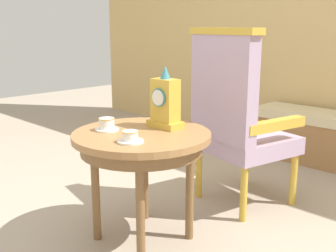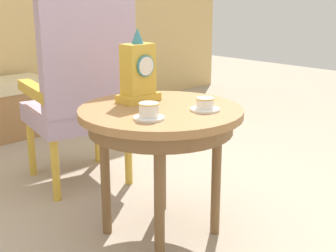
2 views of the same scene
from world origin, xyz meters
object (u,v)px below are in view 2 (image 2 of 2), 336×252
side_table (160,124)px  teacup_left (149,112)px  teacup_right (205,105)px  mantel_clock (138,73)px  armchair (82,86)px

side_table → teacup_left: (-0.16, -0.10, 0.10)m
side_table → teacup_left: 0.22m
teacup_right → mantel_clock: (-0.09, 0.33, 0.11)m
side_table → teacup_left: teacup_left is taller
side_table → armchair: (0.09, 0.72, 0.06)m
armchair → teacup_right: bearing=-88.9°
teacup_right → armchair: 0.89m
side_table → mantel_clock: (0.01, 0.16, 0.21)m
side_table → armchair: 0.73m
teacup_right → armchair: bearing=91.1°
teacup_left → teacup_right: 0.27m
mantel_clock → side_table: bearing=-94.9°
mantel_clock → armchair: size_ratio=0.29×
teacup_right → armchair: size_ratio=0.11×
mantel_clock → armchair: armchair is taller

